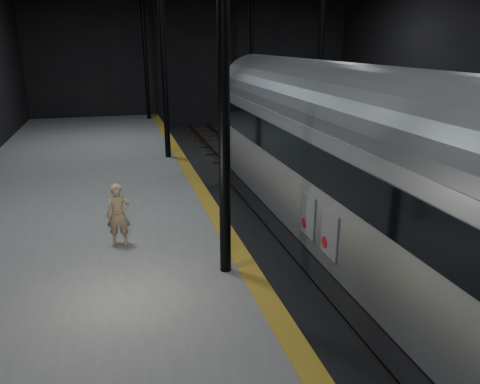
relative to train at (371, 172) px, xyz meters
name	(u,v)px	position (x,y,z in m)	size (l,w,h in m)	color
ground	(306,231)	(0.00, 3.83, -3.13)	(44.00, 44.00, 0.00)	black
platform_left	(77,240)	(-7.50, 3.83, -2.63)	(9.00, 43.80, 1.00)	#595956
tactile_strip	(214,212)	(-3.25, 3.83, -2.12)	(0.50, 43.80, 0.01)	olive
track	(306,229)	(0.00, 3.83, -3.06)	(2.40, 43.00, 0.24)	#3F3328
train	(371,172)	(0.00, 0.00, 0.00)	(3.14, 20.96, 5.60)	#ABADB3
woman	(118,215)	(-6.22, 2.05, -1.28)	(0.62, 0.41, 1.69)	#9A835E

